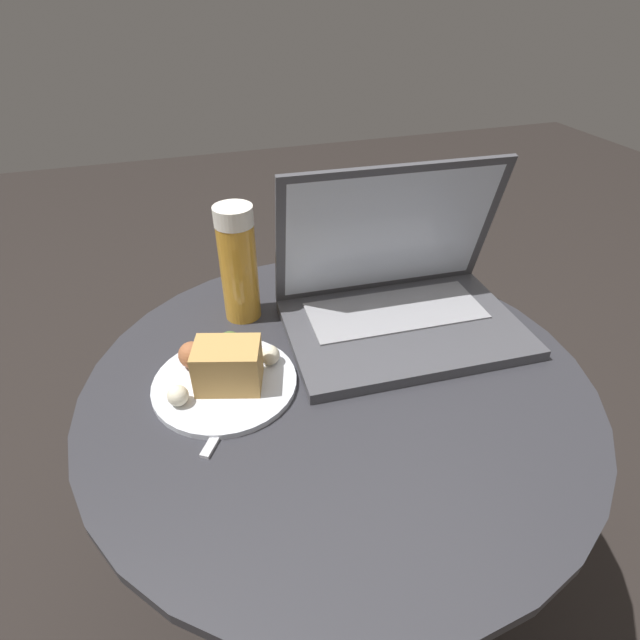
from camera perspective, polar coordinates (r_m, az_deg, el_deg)
ground_plane at (r=1.17m, az=1.46°, el=-27.14°), size 6.00×6.00×0.00m
table at (r=0.83m, az=1.90°, el=-13.55°), size 0.73×0.73×0.55m
laptop at (r=0.82m, az=8.91°, el=2.79°), size 0.39×0.27×0.26m
beer_glass at (r=0.82m, az=-9.32°, el=6.33°), size 0.06×0.06×0.20m
snack_plate at (r=0.72m, az=-10.87°, el=-5.78°), size 0.20×0.20×0.07m
fork at (r=0.71m, az=-9.12°, el=-8.50°), size 0.12×0.17×0.00m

